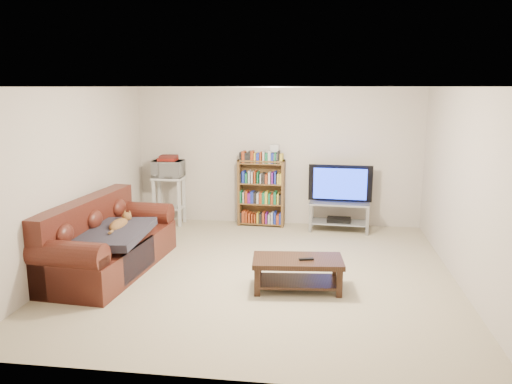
% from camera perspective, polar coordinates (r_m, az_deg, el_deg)
% --- Properties ---
extents(floor, '(5.00, 5.00, 0.00)m').
position_cam_1_polar(floor, '(6.68, 0.40, -9.15)').
color(floor, '#C7BA94').
rests_on(floor, ground).
extents(ceiling, '(5.00, 5.00, 0.00)m').
position_cam_1_polar(ceiling, '(6.24, 0.43, 11.90)').
color(ceiling, white).
rests_on(ceiling, ground).
extents(wall_back, '(5.00, 0.00, 5.00)m').
position_cam_1_polar(wall_back, '(8.80, 2.46, 4.03)').
color(wall_back, silver).
rests_on(wall_back, ground).
extents(wall_front, '(5.00, 0.00, 5.00)m').
position_cam_1_polar(wall_front, '(3.95, -4.16, -5.75)').
color(wall_front, silver).
rests_on(wall_front, ground).
extents(wall_left, '(0.00, 5.00, 5.00)m').
position_cam_1_polar(wall_left, '(7.11, -20.02, 1.45)').
color(wall_left, silver).
rests_on(wall_left, ground).
extents(wall_right, '(0.00, 5.00, 5.00)m').
position_cam_1_polar(wall_right, '(6.53, 22.73, 0.38)').
color(wall_right, silver).
rests_on(wall_right, ground).
extents(sofa, '(1.13, 2.29, 0.95)m').
position_cam_1_polar(sofa, '(6.97, -16.87, -5.91)').
color(sofa, '#491B12').
rests_on(sofa, floor).
extents(blanket, '(0.87, 1.12, 0.19)m').
position_cam_1_polar(blanket, '(6.69, -16.19, -4.61)').
color(blanket, '#2A2731').
rests_on(blanket, sofa).
extents(cat, '(0.29, 0.62, 0.18)m').
position_cam_1_polar(cat, '(6.84, -15.43, -3.67)').
color(cat, brown).
rests_on(cat, sofa).
extents(coffee_table, '(1.12, 0.63, 0.39)m').
position_cam_1_polar(coffee_table, '(6.08, 4.78, -8.65)').
color(coffee_table, black).
rests_on(coffee_table, floor).
extents(remote, '(0.18, 0.09, 0.02)m').
position_cam_1_polar(remote, '(5.99, 5.76, -7.64)').
color(remote, black).
rests_on(remote, coffee_table).
extents(tv_stand, '(1.02, 0.51, 0.50)m').
position_cam_1_polar(tv_stand, '(8.58, 9.48, -2.19)').
color(tv_stand, '#999EA3').
rests_on(tv_stand, floor).
extents(television, '(1.08, 0.21, 0.62)m').
position_cam_1_polar(television, '(8.48, 9.59, 0.89)').
color(television, black).
rests_on(television, tv_stand).
extents(dvd_player, '(0.42, 0.30, 0.06)m').
position_cam_1_polar(dvd_player, '(8.61, 9.45, -3.15)').
color(dvd_player, black).
rests_on(dvd_player, tv_stand).
extents(bookshelf, '(0.82, 0.30, 1.17)m').
position_cam_1_polar(bookshelf, '(8.74, 0.62, 0.03)').
color(bookshelf, brown).
rests_on(bookshelf, floor).
extents(shelf_clutter, '(0.60, 0.19, 0.28)m').
position_cam_1_polar(shelf_clutter, '(8.62, 1.29, 4.40)').
color(shelf_clutter, silver).
rests_on(shelf_clutter, bookshelf).
extents(microwave_stand, '(0.54, 0.39, 0.85)m').
position_cam_1_polar(microwave_stand, '(8.97, -9.90, -0.23)').
color(microwave_stand, silver).
rests_on(microwave_stand, floor).
extents(microwave, '(0.53, 0.36, 0.29)m').
position_cam_1_polar(microwave, '(8.88, -10.01, 2.63)').
color(microwave, silver).
rests_on(microwave, microwave_stand).
extents(game_boxes, '(0.31, 0.27, 0.05)m').
position_cam_1_polar(game_boxes, '(8.86, -10.05, 3.72)').
color(game_boxes, maroon).
rests_on(game_boxes, microwave).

